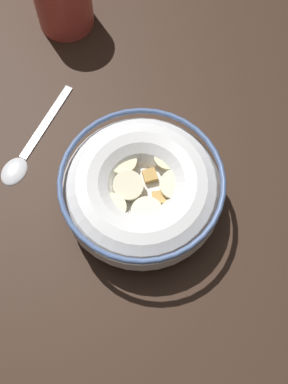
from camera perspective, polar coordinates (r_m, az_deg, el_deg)
ground_plane at (r=60.47cm, az=-0.00°, el=-1.44°), size 133.64×133.64×2.00cm
cereal_bowl at (r=56.41cm, az=0.00°, el=0.15°), size 18.17×18.17×6.30cm
spoon at (r=63.34cm, az=-13.16°, el=4.15°), size 14.60×8.79×0.80cm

